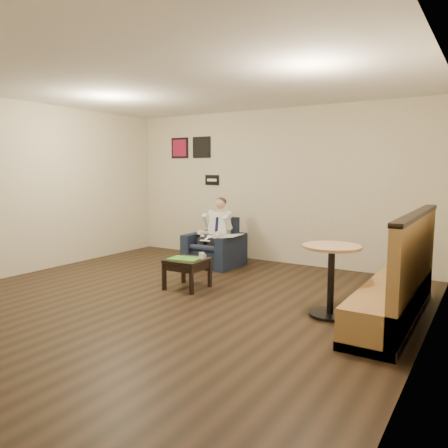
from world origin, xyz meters
The scene contains 18 objects.
ground centered at (0.00, 0.00, 0.00)m, with size 6.00×6.00×0.00m, color black.
wall_back centered at (0.00, 3.00, 1.40)m, with size 6.00×0.02×2.80m, color beige.
wall_left centered at (-3.00, 0.00, 1.40)m, with size 0.02×6.00×2.80m, color beige.
wall_right centered at (3.00, 0.00, 1.40)m, with size 0.02×6.00×2.80m, color beige.
ceiling centered at (0.00, 0.00, 2.80)m, with size 6.00×6.00×0.02m, color white.
seating_sign centered at (-1.30, 2.98, 1.50)m, with size 0.32×0.02×0.20m, color black.
art_print_left centered at (-2.10, 2.98, 2.15)m, with size 0.42×0.03×0.42m, color #A0133C.
art_print_right centered at (-1.55, 2.98, 2.15)m, with size 0.42×0.03×0.42m, color black.
armchair centered at (-0.68, 2.11, 0.42)m, with size 0.87×0.87×0.84m, color black.
seated_man centered at (-0.68, 2.00, 0.58)m, with size 0.55×0.83×1.16m, color silver, non-canonical shape.
lap_papers centered at (-0.68, 1.91, 0.52)m, with size 0.19×0.28×0.01m, color white.
newspaper centered at (-0.32, 2.02, 0.57)m, with size 0.37×0.46×0.01m, color silver.
side_table centered at (-0.18, 0.63, 0.22)m, with size 0.53×0.53×0.43m, color black.
green_folder centered at (-0.21, 0.61, 0.44)m, with size 0.43×0.31×0.01m, color green.
coffee_mug centered at (-0.01, 0.75, 0.48)m, with size 0.08×0.08×0.09m, color white.
smartphone centered at (-0.14, 0.79, 0.44)m, with size 0.13×0.07×0.01m, color black.
banquette centered at (2.59, 0.79, 0.61)m, with size 0.57×2.39×1.22m, color olive.
cafe_table centered at (1.95, 0.56, 0.42)m, with size 0.67×0.67×0.84m, color #A77E5B.
Camera 1 is at (3.52, -4.30, 1.70)m, focal length 35.00 mm.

